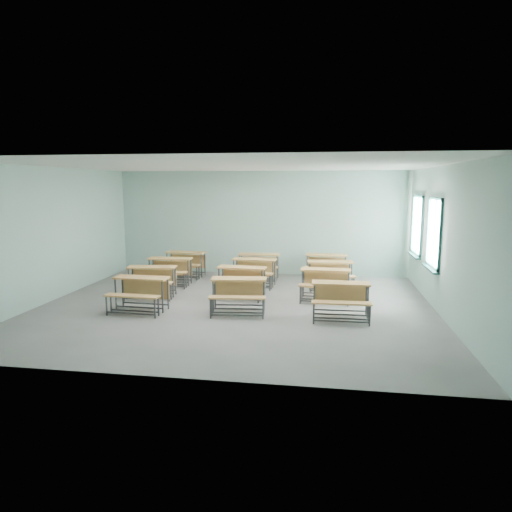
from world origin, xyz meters
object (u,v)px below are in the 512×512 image
at_px(desk_unit_r2c2, 330,271).
at_px(desk_unit_r0c2, 341,295).
at_px(desk_unit_r3c1, 258,262).
at_px(desk_unit_r2c0, 169,267).
at_px(desk_unit_r3c0, 185,260).
at_px(desk_unit_r0c0, 140,289).
at_px(desk_unit_r1c1, 241,277).
at_px(desk_unit_r2c1, 254,268).
at_px(desk_unit_r0c1, 239,290).
at_px(desk_unit_r1c2, 325,280).
at_px(desk_unit_r1c0, 151,277).
at_px(desk_unit_r3c2, 326,263).

bearing_deg(desk_unit_r2c2, desk_unit_r0c2, -91.86).
relative_size(desk_unit_r0c2, desk_unit_r3c1, 1.00).
height_order(desk_unit_r0c2, desk_unit_r2c0, same).
height_order(desk_unit_r3c0, desk_unit_r3c1, same).
xyz_separation_m(desk_unit_r0c0, desk_unit_r1c1, (1.98, 1.58, 0.00)).
distance_m(desk_unit_r0c2, desk_unit_r3c0, 5.92).
relative_size(desk_unit_r2c0, desk_unit_r3c1, 1.02).
height_order(desk_unit_r1c1, desk_unit_r3c1, same).
bearing_deg(desk_unit_r2c2, desk_unit_r1c1, -157.51).
bearing_deg(desk_unit_r3c0, desk_unit_r2c1, -19.60).
height_order(desk_unit_r0c1, desk_unit_r2c0, same).
xyz_separation_m(desk_unit_r1c1, desk_unit_r2c0, (-2.23, 1.06, 0.00)).
relative_size(desk_unit_r1c2, desk_unit_r2c0, 1.01).
distance_m(desk_unit_r1c2, desk_unit_r2c0, 4.44).
bearing_deg(desk_unit_r2c0, desk_unit_r0c0, -86.84).
relative_size(desk_unit_r1c0, desk_unit_r2c0, 1.05).
bearing_deg(desk_unit_r3c2, desk_unit_r2c1, -148.88).
bearing_deg(desk_unit_r3c2, desk_unit_r0c1, -114.97).
relative_size(desk_unit_r0c1, desk_unit_r2c0, 1.04).
xyz_separation_m(desk_unit_r1c0, desk_unit_r2c2, (4.43, 1.49, 0.00)).
xyz_separation_m(desk_unit_r1c2, desk_unit_r2c1, (-1.97, 1.27, 0.00)).
bearing_deg(desk_unit_r1c0, desk_unit_r3c2, 25.04).
xyz_separation_m(desk_unit_r1c1, desk_unit_r1c2, (2.08, 0.01, 0.00)).
bearing_deg(desk_unit_r1c0, desk_unit_r1c2, -3.02).
xyz_separation_m(desk_unit_r0c2, desk_unit_r2c0, (-4.64, 2.54, 0.00)).
relative_size(desk_unit_r2c2, desk_unit_r3c2, 1.05).
bearing_deg(desk_unit_r0c1, desk_unit_r1c0, 149.91).
bearing_deg(desk_unit_r3c0, desk_unit_r2c2, -9.96).
bearing_deg(desk_unit_r3c0, desk_unit_r0c0, -83.40).
distance_m(desk_unit_r0c0, desk_unit_r0c2, 4.39).
bearing_deg(desk_unit_r0c2, desk_unit_r1c0, 164.46).
xyz_separation_m(desk_unit_r2c1, desk_unit_r3c0, (-2.28, 0.99, 0.00)).
xyz_separation_m(desk_unit_r0c1, desk_unit_r2c0, (-2.45, 2.44, 0.00)).
relative_size(desk_unit_r0c0, desk_unit_r1c1, 0.98).
bearing_deg(desk_unit_r0c2, desk_unit_r3c0, 139.54).
relative_size(desk_unit_r1c0, desk_unit_r3c0, 1.03).
bearing_deg(desk_unit_r2c0, desk_unit_r0c1, -47.27).
distance_m(desk_unit_r1c0, desk_unit_r1c1, 2.24).
bearing_deg(desk_unit_r1c1, desk_unit_r3c2, 53.42).
bearing_deg(desk_unit_r2c0, desk_unit_r1c2, -16.05).
bearing_deg(desk_unit_r0c1, desk_unit_r0c2, -8.78).
relative_size(desk_unit_r0c1, desk_unit_r3c0, 1.02).
bearing_deg(desk_unit_r3c0, desk_unit_r1c0, -87.44).
height_order(desk_unit_r0c2, desk_unit_r2c1, same).
height_order(desk_unit_r1c0, desk_unit_r3c2, same).
relative_size(desk_unit_r0c1, desk_unit_r1c1, 1.02).
bearing_deg(desk_unit_r3c1, desk_unit_r0c1, -89.32).
height_order(desk_unit_r1c1, desk_unit_r3c0, same).
bearing_deg(desk_unit_r1c0, desk_unit_r2c0, 83.46).
distance_m(desk_unit_r2c2, desk_unit_r3c1, 2.33).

